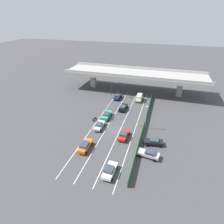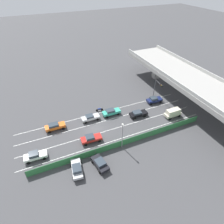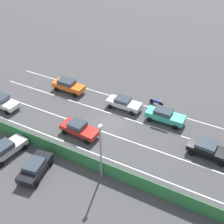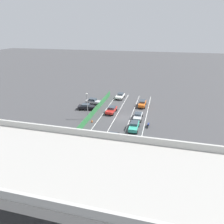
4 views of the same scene
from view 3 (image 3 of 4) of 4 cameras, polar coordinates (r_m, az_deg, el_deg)
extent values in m
plane|color=#424244|center=(35.97, -0.16, -2.23)|extent=(300.00, 300.00, 0.00)
cube|color=silver|center=(38.71, 8.72, 0.48)|extent=(0.14, 43.81, 0.01)
cube|color=silver|center=(36.00, 6.68, -2.47)|extent=(0.14, 43.81, 0.01)
cube|color=silver|center=(33.46, 4.31, -5.89)|extent=(0.14, 43.81, 0.01)
cube|color=silver|center=(31.13, 1.52, -9.82)|extent=(0.14, 43.81, 0.01)
cube|color=#2D753D|center=(29.31, -0.29, -11.30)|extent=(0.06, 39.81, 1.60)
cylinder|color=#4C514C|center=(32.06, -10.86, -6.95)|extent=(0.10, 0.10, 1.60)
cylinder|color=#4C514C|center=(27.90, 12.27, -15.82)|extent=(0.10, 0.10, 1.60)
cube|color=black|center=(33.04, 18.23, -6.97)|extent=(2.01, 4.65, 0.56)
cube|color=#333D47|center=(32.75, 17.64, -6.07)|extent=(1.69, 2.15, 0.46)
cylinder|color=black|center=(32.57, 20.28, -9.36)|extent=(0.25, 0.65, 0.64)
cylinder|color=black|center=(34.17, 16.02, -5.75)|extent=(0.25, 0.65, 0.64)
cylinder|color=black|center=(32.83, 15.07, -7.63)|extent=(0.25, 0.65, 0.64)
cube|color=orange|center=(41.90, -8.31, 4.95)|extent=(1.75, 4.63, 0.69)
cube|color=#333D47|center=(41.77, -8.74, 5.74)|extent=(1.53, 2.27, 0.50)
cylinder|color=black|center=(41.95, -5.83, 4.38)|extent=(0.23, 0.64, 0.64)
cylinder|color=black|center=(40.79, -7.16, 3.25)|extent=(0.23, 0.64, 0.64)
cylinder|color=black|center=(43.58, -9.29, 5.40)|extent=(0.23, 0.64, 0.64)
cylinder|color=black|center=(42.46, -10.64, 4.34)|extent=(0.23, 0.64, 0.64)
cube|color=red|center=(34.13, -6.21, -3.33)|extent=(2.09, 4.62, 0.57)
cube|color=#333D47|center=(33.93, -6.71, -2.42)|extent=(1.72, 1.90, 0.56)
cylinder|color=black|center=(34.25, -3.18, -3.93)|extent=(0.26, 0.65, 0.64)
cylinder|color=black|center=(33.15, -4.96, -5.69)|extent=(0.26, 0.65, 0.64)
cylinder|color=black|center=(35.72, -7.27, -2.24)|extent=(0.26, 0.65, 0.64)
cylinder|color=black|center=(34.66, -9.11, -3.86)|extent=(0.26, 0.65, 0.64)
cube|color=silver|center=(40.70, -20.16, 1.74)|extent=(1.99, 4.48, 0.58)
cube|color=#333D47|center=(40.58, -20.58, 2.53)|extent=(1.66, 1.84, 0.59)
cylinder|color=black|center=(40.39, -17.70, 1.24)|extent=(0.25, 0.65, 0.64)
cylinder|color=black|center=(39.50, -19.52, -0.06)|extent=(0.25, 0.65, 0.64)
cylinder|color=black|center=(42.42, -20.51, 2.41)|extent=(0.25, 0.65, 0.64)
cube|color=teal|center=(36.33, 10.19, -0.80)|extent=(1.74, 4.70, 0.69)
cube|color=#333D47|center=(36.04, 9.83, 0.10)|extent=(1.53, 2.10, 0.51)
cylinder|color=black|center=(37.01, 12.88, -1.40)|extent=(0.22, 0.64, 0.64)
cylinder|color=black|center=(35.67, 12.03, -2.92)|extent=(0.22, 0.64, 0.64)
cylinder|color=black|center=(37.67, 8.29, -0.01)|extent=(0.22, 0.64, 0.64)
cylinder|color=black|center=(36.35, 7.29, -1.45)|extent=(0.22, 0.64, 0.64)
cube|color=#B7BABC|center=(38.06, 2.32, 1.65)|extent=(1.75, 4.50, 0.57)
cube|color=#333D47|center=(37.85, 2.05, 2.36)|extent=(1.54, 1.81, 0.45)
cylinder|color=black|center=(38.47, 4.92, 1.14)|extent=(0.22, 0.64, 0.64)
cylinder|color=black|center=(37.16, 3.82, -0.24)|extent=(0.22, 0.64, 0.64)
cylinder|color=black|center=(39.52, 0.88, 2.36)|extent=(0.22, 0.64, 0.64)
cylinder|color=black|center=(38.25, -0.33, 1.06)|extent=(0.22, 0.64, 0.64)
cylinder|color=black|center=(39.17, 9.38, 1.42)|extent=(0.16, 0.61, 0.60)
cylinder|color=black|center=(39.61, 7.64, 2.06)|extent=(0.16, 0.61, 0.60)
cube|color=navy|center=(39.23, 8.54, 2.08)|extent=(0.37, 0.94, 0.36)
cylinder|color=#B2B2B2|center=(38.85, 9.33, 2.22)|extent=(0.60, 0.09, 0.03)
cube|color=#B2B5B7|center=(33.40, -19.58, -6.74)|extent=(4.69, 2.39, 0.58)
cube|color=#333D47|center=(32.89, -20.25, -6.31)|extent=(2.16, 1.83, 0.59)
cylinder|color=black|center=(34.85, -18.37, -5.33)|extent=(0.66, 0.31, 0.64)
cylinder|color=black|center=(33.68, -16.49, -6.58)|extent=(0.66, 0.31, 0.64)
cylinder|color=black|center=(32.59, -20.56, -9.42)|extent=(0.66, 0.31, 0.64)
cube|color=black|center=(30.61, -14.52, -10.28)|extent=(4.47, 2.51, 0.59)
cube|color=#333D47|center=(30.18, -14.79, -9.74)|extent=(2.22, 1.92, 0.46)
cylinder|color=black|center=(32.14, -14.52, -8.67)|extent=(0.67, 0.32, 0.64)
cylinder|color=black|center=(31.36, -11.62, -9.53)|extent=(0.67, 0.32, 0.64)
cylinder|color=black|center=(30.61, -17.27, -12.20)|extent=(0.67, 0.32, 0.64)
cylinder|color=black|center=(29.79, -14.26, -13.23)|extent=(0.67, 0.32, 0.64)
cylinder|color=gray|center=(27.72, -2.17, -8.01)|extent=(0.16, 0.16, 6.18)
ellipsoid|color=silver|center=(25.53, -2.33, -2.77)|extent=(0.60, 0.36, 0.28)
cone|color=orange|center=(30.12, 1.04, -10.82)|extent=(0.36, 0.36, 0.75)
cube|color=black|center=(30.38, 1.03, -11.28)|extent=(0.47, 0.47, 0.03)
camera|label=1|loc=(52.42, -55.25, 27.82)|focal=29.39mm
camera|label=2|loc=(25.95, -93.44, 20.01)|focal=30.74mm
camera|label=4|loc=(44.82, 72.56, 8.53)|focal=32.49mm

